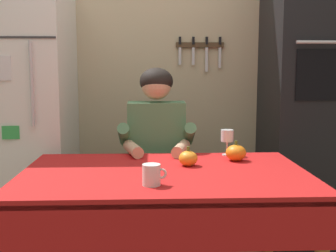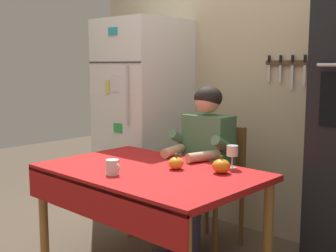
% 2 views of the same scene
% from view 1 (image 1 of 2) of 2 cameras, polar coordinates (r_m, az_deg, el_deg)
% --- Properties ---
extents(back_wall_assembly, '(3.70, 0.13, 2.60)m').
position_cam_1_polar(back_wall_assembly, '(3.30, -0.34, 8.71)').
color(back_wall_assembly, '#BCAD89').
rests_on(back_wall_assembly, ground).
extents(refrigerator, '(0.68, 0.71, 1.80)m').
position_cam_1_polar(refrigerator, '(3.06, -19.14, 0.86)').
color(refrigerator, white).
rests_on(refrigerator, ground).
extents(wall_oven, '(0.60, 0.64, 2.10)m').
position_cam_1_polar(wall_oven, '(3.16, 18.39, 3.83)').
color(wall_oven, black).
rests_on(wall_oven, ground).
extents(dining_table, '(1.40, 0.90, 0.74)m').
position_cam_1_polar(dining_table, '(2.11, -0.45, -8.40)').
color(dining_table, '#9E6B33').
rests_on(dining_table, ground).
extents(chair_behind_person, '(0.40, 0.40, 0.93)m').
position_cam_1_polar(chair_behind_person, '(2.91, -1.56, -6.83)').
color(chair_behind_person, brown).
rests_on(chair_behind_person, ground).
extents(seated_person, '(0.47, 0.55, 1.25)m').
position_cam_1_polar(seated_person, '(2.68, -1.52, -3.16)').
color(seated_person, '#38384C').
rests_on(seated_person, ground).
extents(coffee_mug, '(0.11, 0.08, 0.09)m').
position_cam_1_polar(coffee_mug, '(1.85, -2.17, -6.50)').
color(coffee_mug, white).
rests_on(coffee_mug, dining_table).
extents(wine_glass, '(0.07, 0.07, 0.15)m').
position_cam_1_polar(wine_glass, '(2.49, 7.89, -1.42)').
color(wine_glass, white).
rests_on(wine_glass, dining_table).
extents(pumpkin_large, '(0.11, 0.11, 0.11)m').
position_cam_1_polar(pumpkin_large, '(2.37, 9.03, -3.53)').
color(pumpkin_large, orange).
rests_on(pumpkin_large, dining_table).
extents(pumpkin_medium, '(0.10, 0.10, 0.10)m').
position_cam_1_polar(pumpkin_medium, '(2.22, 2.70, -4.31)').
color(pumpkin_medium, orange).
rests_on(pumpkin_medium, dining_table).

